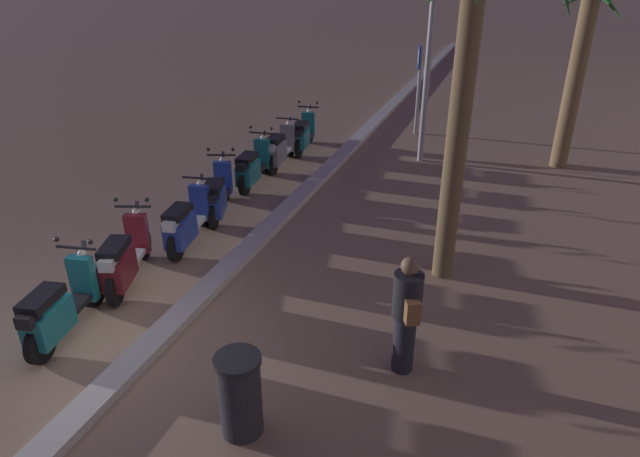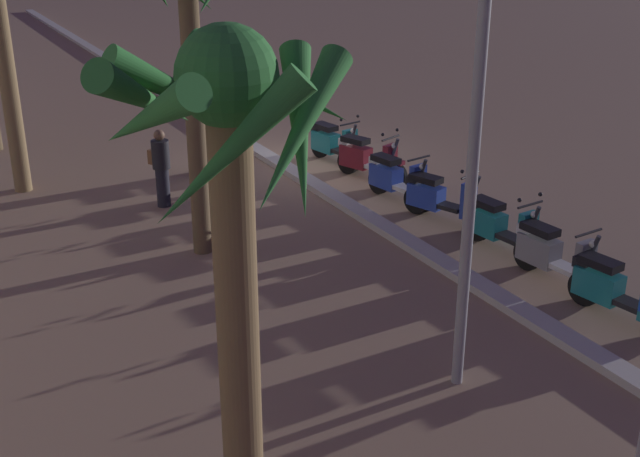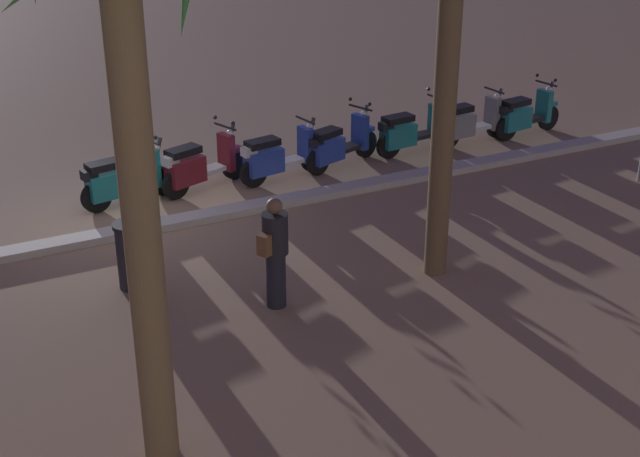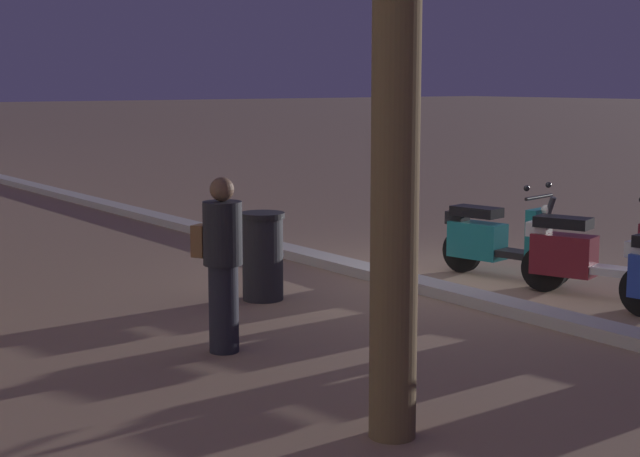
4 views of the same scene
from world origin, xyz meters
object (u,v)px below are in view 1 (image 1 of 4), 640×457
Objects in this scene: scooter_blue_last_in_row at (187,222)px; palm_tree_by_mall_entrance at (589,10)px; pedestrian_window_shopping at (406,313)px; scooter_blue_tail_end at (218,195)px; scooter_teal_mid_front at (303,134)px; scooter_teal_lead_nearest at (60,308)px; scooter_maroon_far_back at (125,258)px; palm_tree_near_sign at (472,5)px; litter_bin at (240,394)px; crossing_sign at (419,80)px; scooter_grey_gap_after_mid at (280,149)px; scooter_teal_second_in_line at (253,167)px.

palm_tree_by_mall_entrance is (-6.56, 6.14, 3.05)m from scooter_blue_last_in_row.
pedestrian_window_shopping is (8.45, -2.01, -2.70)m from palm_tree_by_mall_entrance.
scooter_blue_tail_end is 5.31m from pedestrian_window_shopping.
scooter_teal_mid_front is at bearing -150.72° from pedestrian_window_shopping.
scooter_blue_tail_end is 4.03m from scooter_teal_lead_nearest.
scooter_maroon_far_back is 1.15× the size of pedestrian_window_shopping.
palm_tree_near_sign reaches higher than scooter_teal_mid_front.
palm_tree_near_sign is 5.44m from litter_bin.
palm_tree_by_mall_entrance is (-9.32, 6.28, 3.05)m from scooter_teal_lead_nearest.
palm_tree_by_mall_entrance is 0.92× the size of palm_tree_near_sign.
pedestrian_window_shopping reaches higher than scooter_teal_mid_front.
scooter_blue_tail_end reaches higher than litter_bin.
crossing_sign is at bearing 167.07° from scooter_teal_lead_nearest.
crossing_sign is (-10.90, 2.50, 1.05)m from scooter_teal_lead_nearest.
pedestrian_window_shopping is at bearing 101.41° from scooter_teal_lead_nearest.
scooter_blue_last_in_row is at bearing 1.61° from scooter_grey_gap_after_mid.
scooter_blue_tail_end is at bearing -19.82° from crossing_sign.
palm_tree_near_sign is at bearing 13.94° from crossing_sign.
pedestrian_window_shopping is at bearing -13.35° from palm_tree_by_mall_entrance.
scooter_teal_second_in_line reaches higher than scooter_grey_gap_after_mid.
crossing_sign is 1.57× the size of pedestrian_window_shopping.
crossing_sign is at bearing 163.87° from scooter_blue_last_in_row.
scooter_grey_gap_after_mid is at bearing 179.32° from scooter_maroon_far_back.
scooter_maroon_far_back is at bearing -124.10° from litter_bin.
scooter_blue_tail_end is 0.98× the size of scooter_blue_last_in_row.
scooter_maroon_far_back is 5.95m from palm_tree_near_sign.
scooter_grey_gap_after_mid is at bearing -130.13° from palm_tree_near_sign.
scooter_maroon_far_back is 3.55m from litter_bin.
scooter_maroon_far_back is at bearing -178.27° from scooter_teal_lead_nearest.
litter_bin is at bearing 39.05° from scooter_blue_last_in_row.
scooter_grey_gap_after_mid reaches higher than litter_bin.
scooter_grey_gap_after_mid is at bearing -32.21° from crossing_sign.
crossing_sign is 4.56m from palm_tree_by_mall_entrance.
scooter_teal_mid_front is 0.99× the size of scooter_maroon_far_back.
scooter_grey_gap_after_mid is at bearing -159.33° from litter_bin.
crossing_sign is at bearing -166.06° from palm_tree_near_sign.
crossing_sign is at bearing -112.71° from palm_tree_by_mall_entrance.
scooter_teal_second_in_line is at bearing -176.56° from scooter_blue_last_in_row.
palm_tree_by_mall_entrance is 10.94m from litter_bin.
scooter_teal_second_in_line is at bearing -25.72° from crossing_sign.
litter_bin is (1.99, 2.94, 0.02)m from scooter_maroon_far_back.
scooter_teal_second_in_line is at bearing -138.02° from pedestrian_window_shopping.
litter_bin is at bearing 24.97° from scooter_teal_second_in_line.
scooter_teal_mid_front is 1.32m from scooter_grey_gap_after_mid.
palm_tree_near_sign reaches higher than crossing_sign.
palm_tree_near_sign reaches higher than pedestrian_window_shopping.
scooter_teal_mid_front is 7.44m from palm_tree_near_sign.
scooter_teal_mid_front is 0.96× the size of scooter_grey_gap_after_mid.
scooter_teal_second_in_line is at bearing -2.39° from scooter_grey_gap_after_mid.
scooter_teal_mid_front and scooter_teal_lead_nearest have the same top height.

